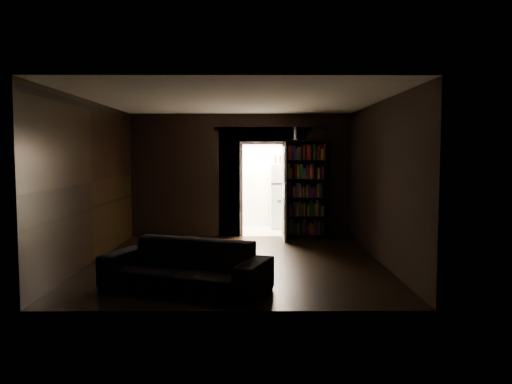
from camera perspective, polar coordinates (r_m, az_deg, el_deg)
ground at (r=8.83m, az=-2.24°, el=-7.98°), size 5.50×5.50×0.00m
room_walls at (r=9.70m, az=-2.10°, el=3.16°), size 5.02×5.61×2.84m
kitchen_alcove at (r=12.51m, az=0.66°, el=1.26°), size 2.20×1.80×2.60m
sofa at (r=7.05m, az=-8.11°, el=-7.46°), size 2.52×1.76×0.89m
bookshelf at (r=11.29m, az=5.63°, el=0.35°), size 0.95×0.63×2.20m
refrigerator at (r=12.72m, az=3.33°, el=-0.43°), size 0.85×0.80×1.65m
door at (r=10.98m, az=3.24°, el=-0.14°), size 0.05×0.85×2.05m
figurine at (r=11.30m, az=4.51°, el=6.67°), size 0.10×0.10×0.29m
bottles at (r=12.63m, az=3.33°, el=3.91°), size 0.68×0.13×0.28m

